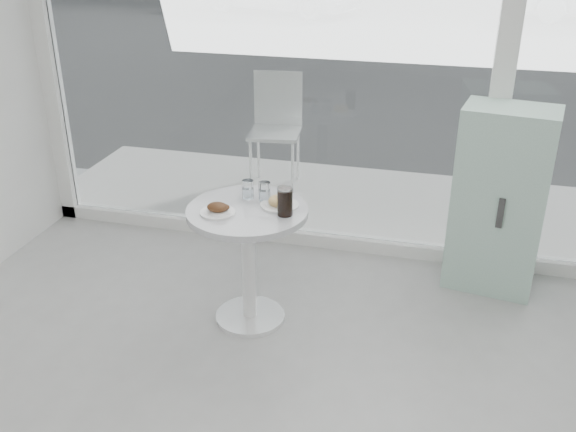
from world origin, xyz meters
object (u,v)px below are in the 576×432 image
(mint_cabinet, at_px, (499,200))
(cola_glass, at_px, (285,202))
(plate_fritter, at_px, (218,209))
(water_tumbler_a, at_px, (248,190))
(plate_donut, at_px, (279,203))
(water_tumbler_b, at_px, (265,192))
(patio_chair, at_px, (276,123))
(main_table, at_px, (248,242))

(mint_cabinet, xyz_separation_m, cola_glass, (-1.23, -0.86, 0.22))
(mint_cabinet, xyz_separation_m, plate_fritter, (-1.61, -0.94, 0.17))
(water_tumbler_a, bearing_deg, mint_cabinet, 24.35)
(mint_cabinet, distance_m, plate_donut, 1.50)
(cola_glass, bearing_deg, water_tumbler_b, 135.24)
(plate_donut, bearing_deg, plate_fritter, -148.90)
(plate_donut, height_order, water_tumbler_b, water_tumbler_b)
(mint_cabinet, xyz_separation_m, water_tumbler_a, (-1.51, -0.68, 0.19))
(mint_cabinet, height_order, patio_chair, mint_cabinet)
(mint_cabinet, bearing_deg, plate_donut, -140.83)
(water_tumbler_a, xyz_separation_m, cola_glass, (0.28, -0.17, 0.03))
(main_table, height_order, water_tumbler_b, water_tumbler_b)
(main_table, bearing_deg, water_tumbler_b, 65.67)
(main_table, bearing_deg, patio_chair, 100.98)
(mint_cabinet, relative_size, patio_chair, 1.23)
(cola_glass, bearing_deg, main_table, 173.52)
(plate_fritter, relative_size, water_tumbler_a, 1.78)
(patio_chair, bearing_deg, cola_glass, -79.62)
(main_table, distance_m, mint_cabinet, 1.69)
(plate_fritter, xyz_separation_m, cola_glass, (0.38, 0.08, 0.06))
(main_table, xyz_separation_m, plate_donut, (0.17, 0.09, 0.24))
(main_table, bearing_deg, plate_donut, 26.31)
(plate_donut, bearing_deg, water_tumbler_a, 163.86)
(cola_glass, bearing_deg, patio_chair, 106.81)
(water_tumbler_b, bearing_deg, cola_glass, -44.76)
(plate_fritter, xyz_separation_m, plate_donut, (0.31, 0.19, -0.01))
(main_table, relative_size, plate_donut, 3.38)
(mint_cabinet, bearing_deg, water_tumbler_b, -144.66)
(main_table, relative_size, patio_chair, 0.76)
(plate_fritter, bearing_deg, mint_cabinet, 30.15)
(water_tumbler_a, relative_size, cola_glass, 0.68)
(main_table, distance_m, plate_fritter, 0.30)
(patio_chair, bearing_deg, plate_fritter, -89.49)
(main_table, height_order, plate_donut, plate_donut)
(mint_cabinet, bearing_deg, water_tumbler_a, -146.40)
(main_table, bearing_deg, water_tumbler_a, 105.50)
(patio_chair, distance_m, cola_glass, 2.25)
(patio_chair, distance_m, plate_donut, 2.12)
(water_tumbler_a, bearing_deg, main_table, -74.50)
(mint_cabinet, relative_size, cola_glass, 7.46)
(patio_chair, xyz_separation_m, cola_glass, (0.65, -2.15, 0.22))
(water_tumbler_b, bearing_deg, plate_donut, -28.09)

